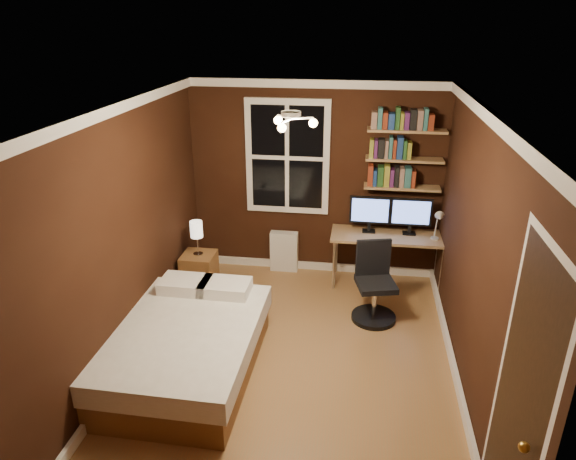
# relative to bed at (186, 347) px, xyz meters

# --- Properties ---
(floor) EXTENTS (4.20, 4.20, 0.00)m
(floor) POSITION_rel_bed_xyz_m (0.99, 0.26, -0.27)
(floor) COLOR #9A683D
(floor) RESTS_ON ground
(wall_back) EXTENTS (3.20, 0.04, 2.50)m
(wall_back) POSITION_rel_bed_xyz_m (0.99, 2.36, 0.98)
(wall_back) COLOR black
(wall_back) RESTS_ON ground
(wall_left) EXTENTS (0.04, 4.20, 2.50)m
(wall_left) POSITION_rel_bed_xyz_m (-0.61, 0.26, 0.98)
(wall_left) COLOR black
(wall_left) RESTS_ON ground
(wall_right) EXTENTS (0.04, 4.20, 2.50)m
(wall_right) POSITION_rel_bed_xyz_m (2.59, 0.26, 0.98)
(wall_right) COLOR black
(wall_right) RESTS_ON ground
(ceiling) EXTENTS (3.20, 4.20, 0.02)m
(ceiling) POSITION_rel_bed_xyz_m (0.99, 0.26, 2.23)
(ceiling) COLOR white
(ceiling) RESTS_ON wall_back
(window) EXTENTS (1.06, 0.06, 1.46)m
(window) POSITION_rel_bed_xyz_m (0.64, 2.33, 1.28)
(window) COLOR white
(window) RESTS_ON wall_back
(door) EXTENTS (0.03, 0.82, 2.05)m
(door) POSITION_rel_bed_xyz_m (2.58, -1.29, 0.76)
(door) COLOR black
(door) RESTS_ON ground
(door_knob) EXTENTS (0.06, 0.06, 0.06)m
(door_knob) POSITION_rel_bed_xyz_m (2.54, -1.59, 0.73)
(door_knob) COLOR gold
(door_knob) RESTS_ON door
(ceiling_fixture) EXTENTS (0.44, 0.44, 0.18)m
(ceiling_fixture) POSITION_rel_bed_xyz_m (0.99, 0.16, 2.13)
(ceiling_fixture) COLOR beige
(ceiling_fixture) RESTS_ON ceiling
(bookshelf_lower) EXTENTS (0.92, 0.22, 0.03)m
(bookshelf_lower) POSITION_rel_bed_xyz_m (2.07, 2.24, 0.98)
(bookshelf_lower) COLOR tan
(bookshelf_lower) RESTS_ON wall_back
(books_row_lower) EXTENTS (0.54, 0.16, 0.23)m
(books_row_lower) POSITION_rel_bed_xyz_m (2.07, 2.24, 1.11)
(books_row_lower) COLOR maroon
(books_row_lower) RESTS_ON bookshelf_lower
(bookshelf_middle) EXTENTS (0.92, 0.22, 0.03)m
(bookshelf_middle) POSITION_rel_bed_xyz_m (2.07, 2.24, 1.33)
(bookshelf_middle) COLOR tan
(bookshelf_middle) RESTS_ON wall_back
(books_row_middle) EXTENTS (0.54, 0.16, 0.23)m
(books_row_middle) POSITION_rel_bed_xyz_m (2.07, 2.24, 1.46)
(books_row_middle) COLOR navy
(books_row_middle) RESTS_ON bookshelf_middle
(bookshelf_upper) EXTENTS (0.92, 0.22, 0.03)m
(bookshelf_upper) POSITION_rel_bed_xyz_m (2.07, 2.24, 1.68)
(bookshelf_upper) COLOR tan
(bookshelf_upper) RESTS_ON wall_back
(books_row_upper) EXTENTS (0.66, 0.16, 0.23)m
(books_row_upper) POSITION_rel_bed_xyz_m (2.07, 2.24, 1.81)
(books_row_upper) COLOR #245323
(books_row_upper) RESTS_ON bookshelf_upper
(bed) EXTENTS (1.35, 1.86, 0.63)m
(bed) POSITION_rel_bed_xyz_m (0.00, 0.00, 0.00)
(bed) COLOR brown
(bed) RESTS_ON ground
(nightstand) EXTENTS (0.40, 0.40, 0.49)m
(nightstand) POSITION_rel_bed_xyz_m (-0.35, 1.56, -0.02)
(nightstand) COLOR brown
(nightstand) RESTS_ON ground
(bedside_lamp) EXTENTS (0.15, 0.15, 0.44)m
(bedside_lamp) POSITION_rel_bed_xyz_m (-0.35, 1.56, 0.44)
(bedside_lamp) COLOR white
(bedside_lamp) RESTS_ON nightstand
(radiator) EXTENTS (0.37, 0.13, 0.55)m
(radiator) POSITION_rel_bed_xyz_m (0.60, 2.26, 0.01)
(radiator) COLOR silver
(radiator) RESTS_ON ground
(desk) EXTENTS (1.43, 0.53, 0.68)m
(desk) POSITION_rel_bed_xyz_m (1.95, 2.07, 0.35)
(desk) COLOR tan
(desk) RESTS_ON ground
(monitor_left) EXTENTS (0.50, 0.12, 0.47)m
(monitor_left) POSITION_rel_bed_xyz_m (1.70, 2.14, 0.64)
(monitor_left) COLOR black
(monitor_left) RESTS_ON desk
(monitor_right) EXTENTS (0.50, 0.12, 0.47)m
(monitor_right) POSITION_rel_bed_xyz_m (2.20, 2.14, 0.64)
(monitor_right) COLOR black
(monitor_right) RESTS_ON desk
(desk_lamp) EXTENTS (0.14, 0.32, 0.44)m
(desk_lamp) POSITION_rel_bed_xyz_m (2.50, 1.95, 0.63)
(desk_lamp) COLOR silver
(desk_lamp) RESTS_ON desk
(office_chair) EXTENTS (0.50, 0.50, 0.91)m
(office_chair) POSITION_rel_bed_xyz_m (1.79, 1.23, 0.07)
(office_chair) COLOR black
(office_chair) RESTS_ON ground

